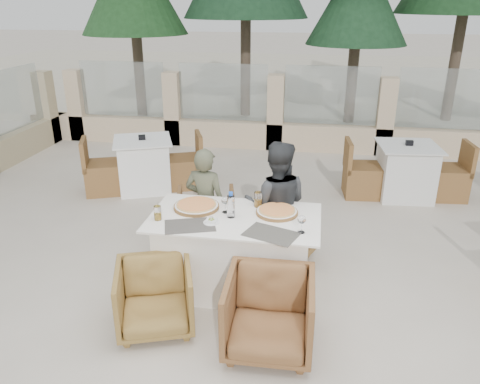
% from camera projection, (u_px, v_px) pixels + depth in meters
% --- Properties ---
extents(ground, '(80.00, 80.00, 0.00)m').
position_uv_depth(ground, '(227.00, 287.00, 4.67)').
color(ground, beige).
rests_on(ground, ground).
extents(sand_patch, '(30.00, 16.00, 0.01)m').
position_uv_depth(sand_patch, '(299.00, 77.00, 17.43)').
color(sand_patch, beige).
rests_on(sand_patch, ground).
extents(perimeter_wall_far, '(10.00, 0.34, 1.60)m').
position_uv_depth(perimeter_wall_far, '(276.00, 107.00, 8.74)').
color(perimeter_wall_far, beige).
rests_on(perimeter_wall_far, ground).
extents(pine_centre, '(2.20, 2.20, 5.00)m').
position_uv_depth(pine_centre, '(358.00, 8.00, 10.05)').
color(pine_centre, '#1D4426').
rests_on(pine_centre, ground).
extents(dining_table, '(1.60, 0.90, 0.77)m').
position_uv_depth(dining_table, '(235.00, 253.00, 4.54)').
color(dining_table, white).
rests_on(dining_table, ground).
extents(placemat_near_left, '(0.52, 0.43, 0.00)m').
position_uv_depth(placemat_near_left, '(190.00, 225.00, 4.21)').
color(placemat_near_left, '#4F4A44').
rests_on(placemat_near_left, dining_table).
extents(placemat_near_right, '(0.53, 0.44, 0.00)m').
position_uv_depth(placemat_near_right, '(271.00, 234.00, 4.06)').
color(placemat_near_right, '#514D45').
rests_on(placemat_near_right, dining_table).
extents(pizza_left, '(0.57, 0.57, 0.06)m').
position_uv_depth(pizza_left, '(196.00, 205.00, 4.56)').
color(pizza_left, '#F45921').
rests_on(pizza_left, dining_table).
extents(pizza_right, '(0.40, 0.40, 0.05)m').
position_uv_depth(pizza_right, '(277.00, 211.00, 4.44)').
color(pizza_right, '#E5571F').
rests_on(pizza_right, dining_table).
extents(water_bottle, '(0.08, 0.08, 0.25)m').
position_uv_depth(water_bottle, '(231.00, 205.00, 4.34)').
color(water_bottle, '#B6D8F0').
rests_on(water_bottle, dining_table).
extents(wine_glass_centre, '(0.08, 0.08, 0.18)m').
position_uv_depth(wine_glass_centre, '(225.00, 204.00, 4.44)').
color(wine_glass_centre, silver).
rests_on(wine_glass_centre, dining_table).
extents(wine_glass_corner, '(0.09, 0.09, 0.18)m').
position_uv_depth(wine_glass_corner, '(302.00, 223.00, 4.05)').
color(wine_glass_corner, white).
rests_on(wine_glass_corner, dining_table).
extents(beer_glass_left, '(0.08, 0.08, 0.14)m').
position_uv_depth(beer_glass_left, '(158.00, 213.00, 4.31)').
color(beer_glass_left, gold).
rests_on(beer_glass_left, dining_table).
extents(beer_glass_right, '(0.08, 0.08, 0.15)m').
position_uv_depth(beer_glass_right, '(258.00, 199.00, 4.58)').
color(beer_glass_right, orange).
rests_on(beer_glass_right, dining_table).
extents(olive_dish, '(0.12, 0.12, 0.04)m').
position_uv_depth(olive_dish, '(211.00, 221.00, 4.26)').
color(olive_dish, white).
rests_on(olive_dish, dining_table).
extents(armchair_far_left, '(0.80, 0.81, 0.62)m').
position_uv_depth(armchair_far_left, '(206.00, 217.00, 5.46)').
color(armchair_far_left, brown).
rests_on(armchair_far_left, ground).
extents(armchair_far_right, '(0.92, 0.93, 0.65)m').
position_uv_depth(armchair_far_right, '(275.00, 234.00, 5.02)').
color(armchair_far_right, brown).
rests_on(armchair_far_right, ground).
extents(armchair_near_left, '(0.81, 0.82, 0.59)m').
position_uv_depth(armchair_near_left, '(155.00, 297.00, 4.01)').
color(armchair_near_left, olive).
rests_on(armchair_near_left, ground).
extents(armchair_near_right, '(0.71, 0.73, 0.65)m').
position_uv_depth(armchair_near_right, '(269.00, 314.00, 3.74)').
color(armchair_near_right, brown).
rests_on(armchair_near_right, ground).
extents(diner_left, '(0.50, 0.37, 1.25)m').
position_uv_depth(diner_left, '(206.00, 204.00, 5.02)').
color(diner_left, '#53563E').
rests_on(diner_left, ground).
extents(diner_right, '(0.70, 0.56, 1.38)m').
position_uv_depth(diner_right, '(276.00, 206.00, 4.81)').
color(diner_right, '#323437').
rests_on(diner_right, ground).
extents(bg_table_a, '(1.83, 1.37, 0.77)m').
position_uv_depth(bg_table_a, '(144.00, 165.00, 6.96)').
color(bg_table_a, white).
rests_on(bg_table_a, ground).
extents(bg_table_b, '(1.71, 0.97, 0.77)m').
position_uv_depth(bg_table_b, '(405.00, 171.00, 6.70)').
color(bg_table_b, silver).
rests_on(bg_table_b, ground).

